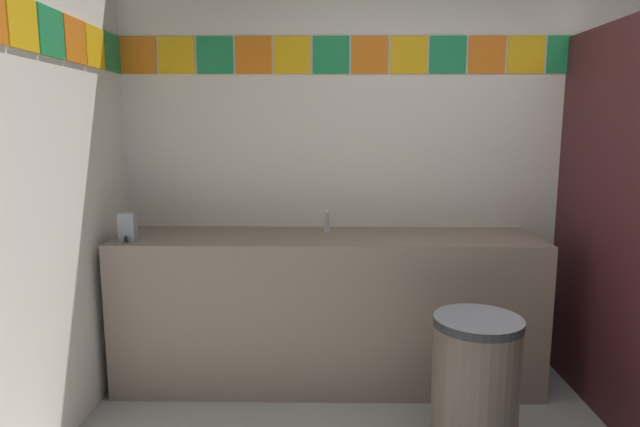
% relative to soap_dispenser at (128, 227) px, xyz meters
% --- Properties ---
extents(wall_back, '(4.44, 0.09, 2.61)m').
position_rel_soap_dispenser_xyz_m(wall_back, '(2.05, 0.49, 0.35)').
color(wall_back, silver).
rests_on(wall_back, ground_plane).
extents(vanity_counter, '(2.43, 0.57, 0.89)m').
position_rel_soap_dispenser_xyz_m(vanity_counter, '(1.10, 0.17, -0.52)').
color(vanity_counter, gray).
rests_on(vanity_counter, ground_plane).
extents(faucet_center, '(0.04, 0.10, 0.14)m').
position_rel_soap_dispenser_xyz_m(faucet_center, '(1.10, 0.26, -0.03)').
color(faucet_center, silver).
rests_on(faucet_center, vanity_counter).
extents(soap_dispenser, '(0.09, 0.09, 0.16)m').
position_rel_soap_dispenser_xyz_m(soap_dispenser, '(0.00, 0.00, 0.00)').
color(soap_dispenser, gray).
rests_on(soap_dispenser, vanity_counter).
extents(trash_bin, '(0.40, 0.40, 0.66)m').
position_rel_soap_dispenser_xyz_m(trash_bin, '(1.79, -0.55, -0.64)').
color(trash_bin, brown).
rests_on(trash_bin, ground_plane).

